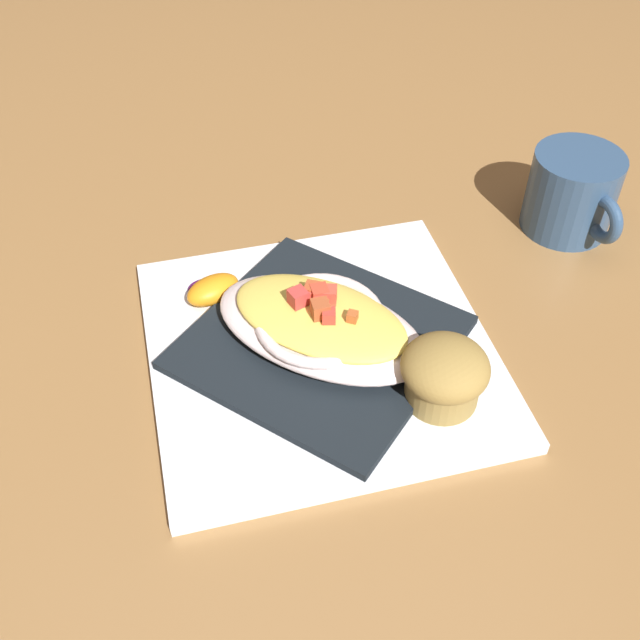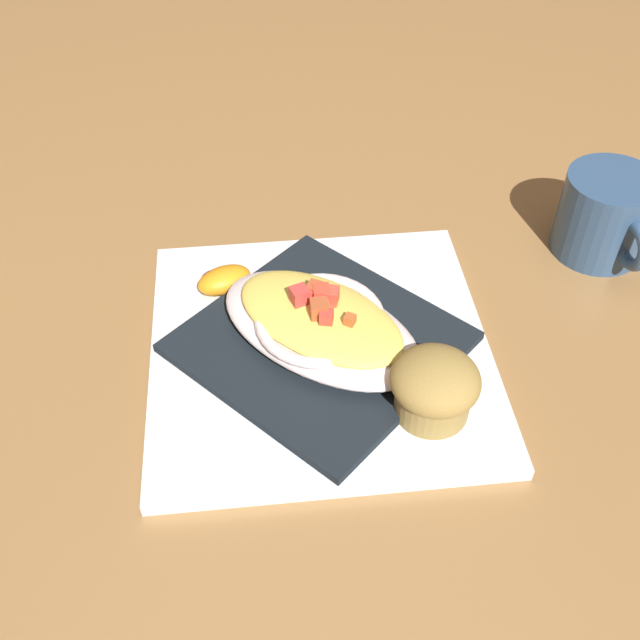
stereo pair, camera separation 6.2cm
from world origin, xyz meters
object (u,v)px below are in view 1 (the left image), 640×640
object	(u,v)px
square_plate	(320,350)
coffee_mug	(571,197)
orange_garnish	(213,290)
muffin	(444,374)
gratin_dish	(320,323)

from	to	relation	value
square_plate	coffee_mug	distance (m)	0.31
orange_garnish	muffin	bearing A→B (deg)	56.61
orange_garnish	gratin_dish	bearing A→B (deg)	56.35
gratin_dish	coffee_mug	bearing A→B (deg)	123.27
square_plate	gratin_dish	bearing A→B (deg)	-163.48
orange_garnish	coffee_mug	bearing A→B (deg)	106.88
orange_garnish	coffee_mug	size ratio (longest dim) A/B	0.51
muffin	square_plate	bearing A→B (deg)	-123.10
muffin	coffee_mug	bearing A→B (deg)	144.52
coffee_mug	orange_garnish	bearing A→B (deg)	-73.12
gratin_dish	square_plate	bearing A→B (deg)	16.52
muffin	gratin_dish	bearing A→B (deg)	-123.12
square_plate	orange_garnish	xyz separation A→B (m)	(-0.06, -0.09, 0.02)
coffee_mug	square_plate	bearing A→B (deg)	-56.71
gratin_dish	muffin	bearing A→B (deg)	56.88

